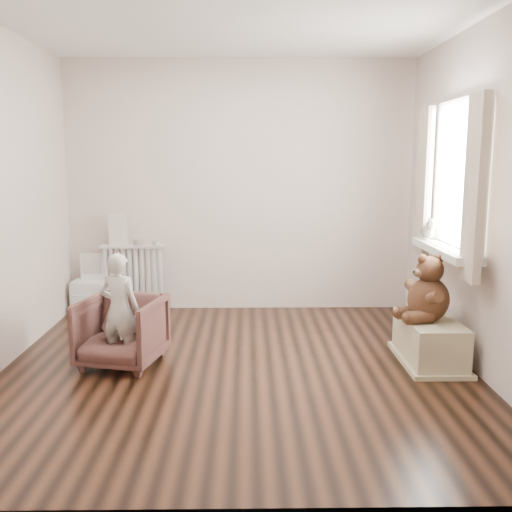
{
  "coord_description": "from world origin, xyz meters",
  "views": [
    {
      "loc": [
        0.08,
        -4.2,
        1.6
      ],
      "look_at": [
        0.15,
        0.45,
        0.8
      ],
      "focal_mm": 40.0,
      "sensor_mm": 36.0,
      "label": 1
    }
  ],
  "objects_px": {
    "radiator": "(133,275)",
    "armchair": "(122,331)",
    "teddy_bear": "(429,280)",
    "plush_cat": "(429,228)",
    "child": "(119,310)",
    "toy_bench": "(430,338)",
    "toy_vanity": "(92,286)"
  },
  "relations": [
    {
      "from": "toy_vanity",
      "to": "armchair",
      "type": "distance_m",
      "value": 1.7
    },
    {
      "from": "toy_vanity",
      "to": "plush_cat",
      "type": "height_order",
      "value": "plush_cat"
    },
    {
      "from": "radiator",
      "to": "armchair",
      "type": "relative_size",
      "value": 1.19
    },
    {
      "from": "toy_vanity",
      "to": "armchair",
      "type": "xyz_separation_m",
      "value": [
        0.65,
        -1.57,
        -0.0
      ]
    },
    {
      "from": "armchair",
      "to": "toy_bench",
      "type": "xyz_separation_m",
      "value": [
        2.42,
        0.03,
        -0.07
      ]
    },
    {
      "from": "child",
      "to": "plush_cat",
      "type": "distance_m",
      "value": 2.7
    },
    {
      "from": "child",
      "to": "teddy_bear",
      "type": "bearing_deg",
      "value": -165.35
    },
    {
      "from": "armchair",
      "to": "child",
      "type": "relative_size",
      "value": 0.68
    },
    {
      "from": "toy_bench",
      "to": "child",
      "type": "bearing_deg",
      "value": -178.15
    },
    {
      "from": "radiator",
      "to": "teddy_bear",
      "type": "xyz_separation_m",
      "value": [
        2.61,
        -1.6,
        0.28
      ]
    },
    {
      "from": "toy_vanity",
      "to": "teddy_bear",
      "type": "height_order",
      "value": "teddy_bear"
    },
    {
      "from": "toy_vanity",
      "to": "armchair",
      "type": "bearing_deg",
      "value": -67.54
    },
    {
      "from": "toy_vanity",
      "to": "child",
      "type": "height_order",
      "value": "child"
    },
    {
      "from": "child",
      "to": "teddy_bear",
      "type": "height_order",
      "value": "teddy_bear"
    },
    {
      "from": "toy_vanity",
      "to": "toy_bench",
      "type": "bearing_deg",
      "value": -26.67
    },
    {
      "from": "radiator",
      "to": "child",
      "type": "distance_m",
      "value": 1.67
    },
    {
      "from": "armchair",
      "to": "teddy_bear",
      "type": "relative_size",
      "value": 1.16
    },
    {
      "from": "radiator",
      "to": "armchair",
      "type": "height_order",
      "value": "radiator"
    },
    {
      "from": "plush_cat",
      "to": "toy_bench",
      "type": "bearing_deg",
      "value": -101.78
    },
    {
      "from": "teddy_bear",
      "to": "armchair",
      "type": "bearing_deg",
      "value": 168.28
    },
    {
      "from": "toy_bench",
      "to": "radiator",
      "type": "bearing_deg",
      "value": 149.26
    },
    {
      "from": "toy_bench",
      "to": "teddy_bear",
      "type": "xyz_separation_m",
      "value": [
        -0.03,
        -0.02,
        0.47
      ]
    },
    {
      "from": "child",
      "to": "toy_bench",
      "type": "distance_m",
      "value": 2.44
    },
    {
      "from": "teddy_bear",
      "to": "plush_cat",
      "type": "xyz_separation_m",
      "value": [
        0.17,
        0.62,
        0.33
      ]
    },
    {
      "from": "armchair",
      "to": "plush_cat",
      "type": "distance_m",
      "value": 2.73
    },
    {
      "from": "child",
      "to": "toy_bench",
      "type": "xyz_separation_m",
      "value": [
        2.42,
        0.08,
        -0.26
      ]
    },
    {
      "from": "radiator",
      "to": "toy_bench",
      "type": "height_order",
      "value": "radiator"
    },
    {
      "from": "radiator",
      "to": "toy_bench",
      "type": "distance_m",
      "value": 3.08
    },
    {
      "from": "child",
      "to": "armchair",
      "type": "bearing_deg",
      "value": -76.63
    },
    {
      "from": "child",
      "to": "toy_vanity",
      "type": "bearing_deg",
      "value": -54.8
    },
    {
      "from": "child",
      "to": "teddy_bear",
      "type": "xyz_separation_m",
      "value": [
        2.39,
        0.05,
        0.21
      ]
    },
    {
      "from": "toy_bench",
      "to": "teddy_bear",
      "type": "height_order",
      "value": "teddy_bear"
    }
  ]
}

